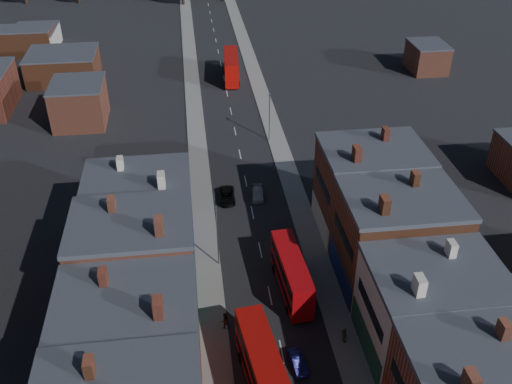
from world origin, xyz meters
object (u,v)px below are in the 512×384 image
object	(u,v)px
bus_1	(292,274)
car_3	(258,194)
car_1	(298,362)
ped_1	(225,321)
bus_2	(231,67)
bus_0	(264,370)
ped_3	(344,335)
car_2	(227,196)

from	to	relation	value
bus_1	car_3	distance (m)	19.20
car_1	ped_1	xyz separation A→B (m)	(-6.50, 5.76, 0.52)
car_3	bus_2	bearing A→B (deg)	96.07
bus_2	ped_1	xyz separation A→B (m)	(-6.80, -67.07, -1.67)
bus_0	bus_2	size ratio (longest dim) A/B	0.99
bus_0	bus_2	xyz separation A→B (m)	(3.91, 75.10, 0.05)
car_3	ped_1	world-z (taller)	ped_1
ped_1	bus_0	bearing A→B (deg)	92.97
car_3	ped_1	xyz separation A→B (m)	(-6.50, -23.74, 0.52)
bus_0	ped_3	distance (m)	10.03
bus_2	ped_1	world-z (taller)	bus_2
bus_0	bus_2	world-z (taller)	bus_2
bus_2	car_3	bearing A→B (deg)	-86.45
bus_0	bus_1	distance (m)	13.60
bus_0	car_3	xyz separation A→B (m)	(3.61, 31.77, -2.15)
ped_3	bus_0	bearing A→B (deg)	102.04
bus_0	car_3	bearing A→B (deg)	76.41
car_2	ped_1	distance (m)	23.74
bus_0	car_1	distance (m)	4.77
bus_2	car_2	size ratio (longest dim) A/B	2.55
bus_1	car_1	world-z (taller)	bus_1
ped_3	bus_1	bearing A→B (deg)	10.07
bus_1	ped_1	distance (m)	9.14
bus_2	car_3	distance (m)	43.39
car_3	bus_1	bearing A→B (deg)	-79.86
car_1	bus_0	bearing A→B (deg)	-154.16
bus_2	car_2	xyz separation A→B (m)	(-4.60, -43.44, -2.10)
car_2	car_3	bearing A→B (deg)	3.12
bus_1	bus_2	bearing A→B (deg)	87.34
ped_1	car_3	bearing A→B (deg)	-122.14
car_3	bus_0	bearing A→B (deg)	-90.02
bus_1	car_3	bearing A→B (deg)	90.17
bus_0	car_3	world-z (taller)	bus_0
ped_3	car_3	bearing A→B (deg)	-5.02
ped_1	bus_1	bearing A→B (deg)	-165.64
car_1	ped_3	bearing A→B (deg)	18.23
ped_1	ped_3	bearing A→B (deg)	146.80
car_2	bus_1	bearing A→B (deg)	-72.04
car_1	ped_1	distance (m)	8.70
bus_2	ped_3	xyz separation A→B (m)	(4.84, -70.49, -1.73)
car_1	bus_1	bearing A→B (deg)	77.02
car_1	ped_1	bearing A→B (deg)	132.16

